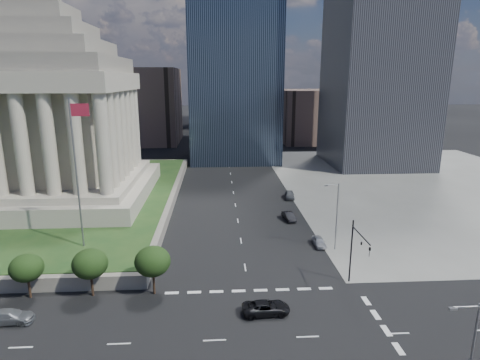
{
  "coord_description": "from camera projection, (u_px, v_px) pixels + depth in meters",
  "views": [
    {
      "loc": [
        -3.53,
        -28.38,
        24.25
      ],
      "look_at": [
        -0.98,
        14.87,
        13.26
      ],
      "focal_mm": 30.0,
      "sensor_mm": 36.0,
      "label": 1
    }
  ],
  "objects": [
    {
      "name": "ground",
      "position": [
        228.0,
        155.0,
        130.38
      ],
      "size": [
        500.0,
        500.0,
        0.0
      ],
      "primitive_type": "plane",
      "color": "black",
      "rests_on": "ground"
    },
    {
      "name": "sidewalk_ne",
      "position": [
        428.0,
        185.0,
        94.3
      ],
      "size": [
        68.0,
        90.0,
        0.03
      ],
      "primitive_type": "cube",
      "color": "slate",
      "rests_on": "ground"
    },
    {
      "name": "plaza_terrace",
      "position": [
        8.0,
        200.0,
        79.22
      ],
      "size": [
        66.0,
        70.0,
        1.8
      ],
      "primitive_type": "cube",
      "color": "#6B655C",
      "rests_on": "ground"
    },
    {
      "name": "plaza_lawn",
      "position": [
        7.0,
        196.0,
        78.98
      ],
      "size": [
        64.0,
        68.0,
        0.1
      ],
      "primitive_type": "cube",
      "color": "#1C3E19",
      "rests_on": "plaza_terrace"
    },
    {
      "name": "war_memorial",
      "position": [
        48.0,
        95.0,
        72.87
      ],
      "size": [
        34.0,
        34.0,
        39.0
      ],
      "primitive_type": null,
      "color": "#A29788",
      "rests_on": "plaza_lawn"
    },
    {
      "name": "flagpole",
      "position": [
        77.0,
        166.0,
        52.38
      ],
      "size": [
        2.52,
        0.24,
        20.0
      ],
      "color": "slate",
      "rests_on": "plaza_lawn"
    },
    {
      "name": "midrise_glass",
      "position": [
        234.0,
        58.0,
        118.28
      ],
      "size": [
        26.0,
        26.0,
        60.0
      ],
      "primitive_type": "cube",
      "color": "black",
      "rests_on": "ground"
    },
    {
      "name": "building_filler_ne",
      "position": [
        306.0,
        116.0,
        158.78
      ],
      "size": [
        20.0,
        30.0,
        20.0
      ],
      "primitive_type": "cube",
      "color": "#4F3E36",
      "rests_on": "ground"
    },
    {
      "name": "building_filler_nw",
      "position": [
        147.0,
        106.0,
        154.26
      ],
      "size": [
        24.0,
        30.0,
        28.0
      ],
      "primitive_type": "cube",
      "color": "#4F3E36",
      "rests_on": "ground"
    },
    {
      "name": "traffic_signal_ne",
      "position": [
        357.0,
        248.0,
        46.3
      ],
      "size": [
        0.3,
        5.74,
        8.0
      ],
      "color": "black",
      "rests_on": "ground"
    },
    {
      "name": "street_lamp_north",
      "position": [
        336.0,
        213.0,
        57.18
      ],
      "size": [
        2.13,
        0.22,
        10.0
      ],
      "color": "slate",
      "rests_on": "ground"
    },
    {
      "name": "pickup_truck",
      "position": [
        266.0,
        308.0,
        42.39
      ],
      "size": [
        5.23,
        2.68,
        1.41
      ],
      "primitive_type": "imported",
      "rotation": [
        0.0,
        0.0,
        1.64
      ],
      "color": "black",
      "rests_on": "ground"
    },
    {
      "name": "suv_grey",
      "position": [
        10.0,
        317.0,
        40.85
      ],
      "size": [
        1.93,
        4.73,
        1.37
      ],
      "primitive_type": "imported",
      "rotation": [
        0.0,
        0.0,
        1.57
      ],
      "color": "slate",
      "rests_on": "ground"
    },
    {
      "name": "parked_sedan_near",
      "position": [
        319.0,
        242.0,
        59.68
      ],
      "size": [
        3.91,
        1.58,
        1.33
      ],
      "primitive_type": "imported",
      "rotation": [
        0.0,
        0.0,
        0.0
      ],
      "color": "#9A9DA2",
      "rests_on": "ground"
    },
    {
      "name": "parked_sedan_mid",
      "position": [
        289.0,
        216.0,
        70.5
      ],
      "size": [
        4.39,
        2.1,
        1.39
      ],
      "primitive_type": "imported",
      "rotation": [
        0.0,
        0.0,
        0.15
      ],
      "color": "black",
      "rests_on": "ground"
    },
    {
      "name": "parked_sedan_far",
      "position": [
        290.0,
        195.0,
        83.31
      ],
      "size": [
        2.44,
        4.82,
        1.57
      ],
      "primitive_type": "imported",
      "rotation": [
        0.0,
        0.0,
        -0.13
      ],
      "color": "#585B5F",
      "rests_on": "ground"
    }
  ]
}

